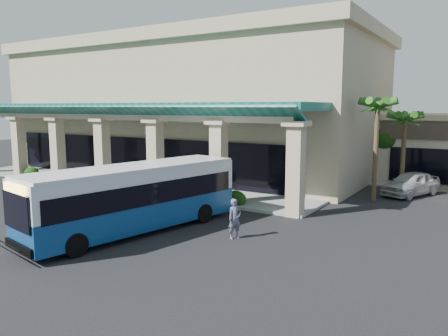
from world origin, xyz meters
The scene contains 9 objects.
ground centered at (0.00, 0.00, 0.00)m, with size 110.00×110.00×0.00m, color black.
main_building centered at (-8.00, 16.00, 5.67)m, with size 30.80×14.80×11.35m, color tan, non-canonical shape.
arcade centered at (-8.00, 6.80, 2.85)m, with size 30.00×6.20×5.70m, color #0D5248, non-canonical shape.
palm_0 centered at (8.50, 11.00, 3.30)m, with size 2.40×2.40×6.60m, color #235416, non-canonical shape.
palm_1 centered at (9.50, 14.00, 2.90)m, with size 2.40×2.40×5.80m, color #235416, non-canonical shape.
broadleaf_tree centered at (7.50, 19.00, 2.41)m, with size 2.60×2.60×4.81m, color black, non-canonical shape.
transit_bus centered at (1.14, -1.00, 1.46)m, with size 2.44×10.49×2.93m, color navy, non-canonical shape.
pedestrian centered at (5.31, 0.43, 0.84)m, with size 0.61×0.40×1.68m, color slate.
car_silver centered at (10.08, 13.80, 0.75)m, with size 1.77×4.41×1.50m, color silver.
Camera 1 is at (14.17, -14.78, 5.44)m, focal length 35.00 mm.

